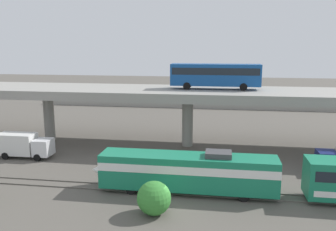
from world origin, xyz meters
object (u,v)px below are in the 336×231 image
object	(u,v)px
train_locomotive	(179,170)
parked_car_2	(147,96)
transit_bus_on_overpass	(215,74)
service_truck_east	(24,145)
parked_car_3	(289,97)
parked_car_1	(245,98)
parked_car_0	(296,98)

from	to	relation	value
train_locomotive	parked_car_2	xyz separation A→B (m)	(-13.66, 49.58, -0.11)
train_locomotive	transit_bus_on_overpass	world-z (taller)	transit_bus_on_overpass
train_locomotive	service_truck_east	size ratio (longest dim) A/B	2.62
transit_bus_on_overpass	service_truck_east	bearing A→B (deg)	21.29
service_truck_east	parked_car_2	distance (m)	42.52
parked_car_3	service_truck_east	bearing A→B (deg)	-131.40
service_truck_east	parked_car_1	bearing A→B (deg)	54.90
transit_bus_on_overpass	parked_car_3	bearing A→B (deg)	-114.53
parked_car_3	parked_car_2	bearing A→B (deg)	-174.80
parked_car_2	train_locomotive	bearing A→B (deg)	-74.60
parked_car_0	parked_car_3	size ratio (longest dim) A/B	0.92
service_truck_east	parked_car_1	distance (m)	51.09
train_locomotive	parked_car_3	bearing A→B (deg)	-110.11
train_locomotive	parked_car_0	xyz separation A→B (m)	(20.29, 50.36, -0.11)
parked_car_2	parked_car_3	bearing A→B (deg)	5.20
service_truck_east	parked_car_0	bearing A→B (deg)	46.41
transit_bus_on_overpass	parked_car_1	size ratio (longest dim) A/B	2.60
parked_car_3	transit_bus_on_overpass	bearing A→B (deg)	-114.53
train_locomotive	parked_car_2	bearing A→B (deg)	-74.60
train_locomotive	parked_car_2	size ratio (longest dim) A/B	4.29
parked_car_0	parked_car_1	distance (m)	11.36
transit_bus_on_overpass	parked_car_3	world-z (taller)	transit_bus_on_overpass
parked_car_0	parked_car_2	world-z (taller)	same
train_locomotive	parked_car_3	xyz separation A→B (m)	(19.25, 52.57, -0.11)
parked_car_2	parked_car_3	xyz separation A→B (m)	(32.90, 2.99, 0.00)
parked_car_0	parked_car_3	distance (m)	2.45
transit_bus_on_overpass	service_truck_east	size ratio (longest dim) A/B	1.76
parked_car_0	parked_car_3	bearing A→B (deg)	-64.78
parked_car_1	parked_car_2	bearing A→B (deg)	179.54
parked_car_2	parked_car_0	bearing A→B (deg)	1.31
parked_car_0	parked_car_2	distance (m)	33.95
transit_bus_on_overpass	service_truck_east	xyz separation A→B (m)	(-23.26, -9.06, -8.35)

